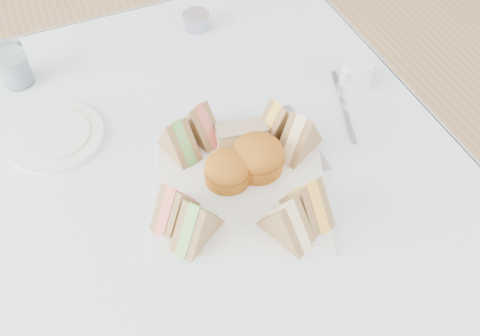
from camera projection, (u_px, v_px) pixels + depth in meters
name	position (u px, v px, depth m)	size (l,w,h in m)	color
floor	(203.00, 322.00, 1.59)	(4.00, 4.00, 0.00)	#9E7751
table	(195.00, 260.00, 1.30)	(0.90, 0.90, 0.74)	brown
tablecloth	(182.00, 162.00, 1.01)	(1.02, 1.02, 0.01)	silver
serving_plate	(240.00, 183.00, 0.97)	(0.30, 0.30, 0.01)	silver
sandwich_fl_a	(174.00, 203.00, 0.88)	(0.09, 0.04, 0.08)	#9D844E
sandwich_fl_b	(196.00, 221.00, 0.86)	(0.10, 0.05, 0.09)	#9D844E
sandwich_fr_a	(308.00, 198.00, 0.88)	(0.10, 0.05, 0.09)	#9D844E
sandwich_fr_b	(287.00, 219.00, 0.86)	(0.10, 0.05, 0.09)	#9D844E
sandwich_bl_a	(178.00, 137.00, 0.97)	(0.09, 0.04, 0.08)	#9D844E
sandwich_bl_b	(199.00, 121.00, 1.00)	(0.09, 0.04, 0.08)	#9D844E
sandwich_br_a	(300.00, 133.00, 0.97)	(0.10, 0.05, 0.09)	#9D844E
sandwich_br_b	(277.00, 120.00, 1.00)	(0.10, 0.04, 0.08)	#9D844E
scone_left	(228.00, 169.00, 0.94)	(0.08, 0.08, 0.06)	#A66213
scone_right	(258.00, 156.00, 0.96)	(0.10, 0.10, 0.06)	#A66213
pastry_slice	(242.00, 135.00, 1.00)	(0.10, 0.04, 0.04)	beige
side_plate	(55.00, 137.00, 1.04)	(0.19, 0.19, 0.01)	silver
water_glass	(13.00, 65.00, 1.11)	(0.06, 0.06, 0.09)	white
tea_strainer	(196.00, 22.00, 1.25)	(0.06, 0.06, 0.04)	#A2A1B7
knife	(306.00, 136.00, 1.05)	(0.01, 0.18, 0.00)	#A2A1B7
fork	(345.00, 111.00, 1.09)	(0.01, 0.18, 0.00)	#A2A1B7
creamer_jug	(356.00, 73.00, 1.12)	(0.07, 0.07, 0.06)	silver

